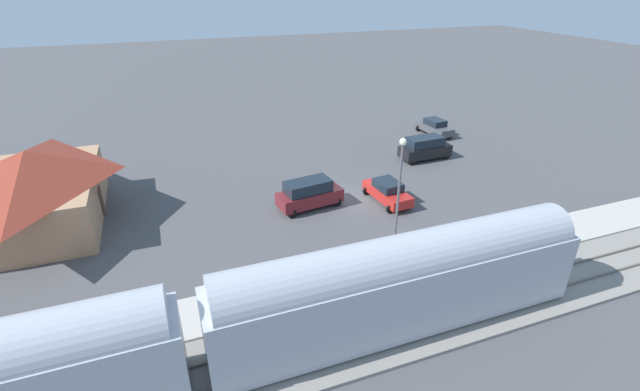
% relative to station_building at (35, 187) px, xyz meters
% --- Properties ---
extents(ground_plane, '(200.00, 200.00, 0.00)m').
position_rel_station_building_xyz_m(ground_plane, '(-4.00, -22.00, -2.85)').
color(ground_plane, '#4C4C4F').
extents(railway_track, '(4.80, 70.00, 0.30)m').
position_rel_station_building_xyz_m(railway_track, '(-18.00, -22.00, -2.76)').
color(railway_track, gray).
rests_on(railway_track, ground).
extents(platform, '(3.20, 46.00, 0.30)m').
position_rel_station_building_xyz_m(platform, '(-14.00, -22.00, -2.70)').
color(platform, '#B7B2A8').
rests_on(platform, ground).
extents(station_building, '(12.20, 8.43, 5.49)m').
position_rel_station_building_xyz_m(station_building, '(0.00, 0.00, 0.00)').
color(station_building, tan).
rests_on(station_building, ground).
extents(pedestrian_on_platform, '(0.36, 0.36, 1.71)m').
position_rel_station_building_xyz_m(pedestrian_on_platform, '(-13.64, -25.27, -1.57)').
color(pedestrian_on_platform, brown).
rests_on(pedestrian_on_platform, platform).
extents(sedan_charcoal, '(4.66, 2.60, 1.74)m').
position_rel_station_building_xyz_m(sedan_charcoal, '(6.81, -36.98, -1.98)').
color(sedan_charcoal, '#47494F').
rests_on(sedan_charcoal, ground).
extents(suv_black, '(2.13, 4.97, 2.22)m').
position_rel_station_building_xyz_m(suv_black, '(0.99, -32.01, -1.71)').
color(suv_black, black).
rests_on(suv_black, ground).
extents(sedan_red, '(4.65, 2.58, 1.74)m').
position_rel_station_building_xyz_m(sedan_red, '(-5.62, -24.47, -1.98)').
color(sedan_red, red).
rests_on(sedan_red, ground).
extents(suv_maroon, '(2.62, 5.12, 2.22)m').
position_rel_station_building_xyz_m(suv_maroon, '(-4.38, -18.48, -1.71)').
color(suv_maroon, maroon).
rests_on(suv_maroon, ground).
extents(light_pole_near_platform, '(0.44, 0.44, 7.36)m').
position_rel_station_building_xyz_m(light_pole_near_platform, '(-11.20, -22.05, 1.81)').
color(light_pole_near_platform, '#515156').
rests_on(light_pole_near_platform, ground).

